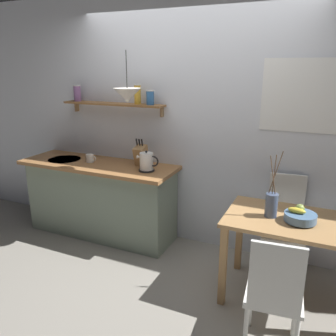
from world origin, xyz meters
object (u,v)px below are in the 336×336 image
at_px(dining_table, 289,232).
at_px(pendant_lamp, 127,95).
at_px(electric_kettle, 147,162).
at_px(dining_chair_near, 274,293).
at_px(dining_chair_far, 284,221).
at_px(fruit_bowl, 300,216).
at_px(coffee_mug_by_sink, 90,158).
at_px(twig_vase, 271,204).
at_px(knife_block, 141,155).

bearing_deg(dining_table, pendant_lamp, 172.44).
xyz_separation_m(electric_kettle, pendant_lamp, (-0.15, -0.09, 0.69)).
relative_size(dining_chair_near, dining_chair_far, 0.96).
height_order(fruit_bowl, electric_kettle, electric_kettle).
distance_m(coffee_mug_by_sink, pendant_lamp, 0.96).
bearing_deg(dining_chair_far, dining_chair_near, -86.66).
distance_m(fruit_bowl, twig_vase, 0.23).
distance_m(electric_kettle, coffee_mug_by_sink, 0.76).
distance_m(fruit_bowl, coffee_mug_by_sink, 2.34).
height_order(fruit_bowl, twig_vase, twig_vase).
bearing_deg(dining_chair_far, electric_kettle, -173.22).
bearing_deg(dining_table, dining_chair_near, -91.14).
relative_size(twig_vase, knife_block, 1.81).
bearing_deg(electric_kettle, dining_chair_far, 6.78).
bearing_deg(dining_chair_near, twig_vase, 102.41).
xyz_separation_m(dining_chair_far, coffee_mug_by_sink, (-2.16, -0.13, 0.42)).
relative_size(fruit_bowl, coffee_mug_by_sink, 1.93).
height_order(dining_chair_near, coffee_mug_by_sink, coffee_mug_by_sink).
bearing_deg(knife_block, fruit_bowl, -16.59).
bearing_deg(coffee_mug_by_sink, knife_block, 11.70).
distance_m(electric_kettle, pendant_lamp, 0.71).
xyz_separation_m(dining_table, dining_chair_far, (-0.08, 0.48, -0.12)).
bearing_deg(knife_block, coffee_mug_by_sink, -168.30).
relative_size(dining_chair_far, coffee_mug_by_sink, 7.33).
xyz_separation_m(dining_chair_far, electric_kettle, (-1.40, -0.17, 0.47)).
distance_m(twig_vase, knife_block, 1.57).
height_order(fruit_bowl, pendant_lamp, pendant_lamp).
height_order(dining_table, dining_chair_far, dining_chair_far).
height_order(dining_chair_far, knife_block, knife_block).
bearing_deg(fruit_bowl, coffee_mug_by_sink, 170.52).
xyz_separation_m(dining_chair_far, fruit_bowl, (0.15, -0.51, 0.29)).
relative_size(knife_block, pendant_lamp, 0.63).
bearing_deg(twig_vase, dining_chair_far, 81.12).
bearing_deg(electric_kettle, pendant_lamp, -149.07).
distance_m(dining_chair_near, coffee_mug_by_sink, 2.49).
relative_size(dining_chair_near, coffee_mug_by_sink, 7.05).
height_order(dining_chair_near, pendant_lamp, pendant_lamp).
relative_size(electric_kettle, pendant_lamp, 0.51).
bearing_deg(dining_chair_near, knife_block, 144.64).
bearing_deg(dining_chair_far, pendant_lamp, -170.57).
bearing_deg(coffee_mug_by_sink, pendant_lamp, -12.38).
relative_size(dining_chair_far, electric_kettle, 3.81).
xyz_separation_m(dining_table, pendant_lamp, (-1.64, 0.22, 1.04)).
bearing_deg(twig_vase, knife_block, 161.54).
xyz_separation_m(knife_block, pendant_lamp, (0.00, -0.26, 0.67)).
xyz_separation_m(dining_table, twig_vase, (-0.16, -0.02, 0.23)).
bearing_deg(electric_kettle, twig_vase, -14.00).
relative_size(dining_table, knife_block, 3.37).
height_order(dining_chair_far, electric_kettle, electric_kettle).
distance_m(dining_chair_near, knife_block, 2.06).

